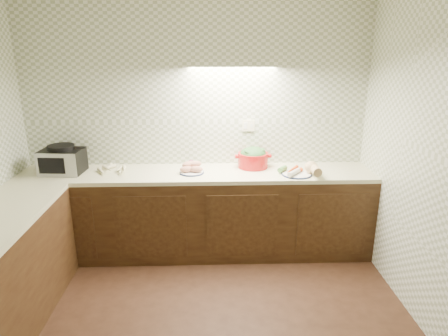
{
  "coord_description": "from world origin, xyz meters",
  "views": [
    {
      "loc": [
        0.15,
        -2.38,
        2.18
      ],
      "look_at": [
        0.27,
        1.25,
        1.02
      ],
      "focal_mm": 32.0,
      "sensor_mm": 36.0,
      "label": 1
    }
  ],
  "objects_px": {
    "toaster_oven": "(62,160)",
    "parsnip_pile": "(113,168)",
    "onion_bowl": "(192,165)",
    "sweet_potato_plate": "(192,169)",
    "dutch_oven": "(253,158)",
    "veg_plate": "(303,170)"
  },
  "relations": [
    {
      "from": "dutch_oven",
      "to": "sweet_potato_plate",
      "type": "bearing_deg",
      "value": -167.86
    },
    {
      "from": "sweet_potato_plate",
      "to": "dutch_oven",
      "type": "relative_size",
      "value": 0.64
    },
    {
      "from": "sweet_potato_plate",
      "to": "veg_plate",
      "type": "distance_m",
      "value": 1.13
    },
    {
      "from": "onion_bowl",
      "to": "veg_plate",
      "type": "distance_m",
      "value": 1.15
    },
    {
      "from": "onion_bowl",
      "to": "veg_plate",
      "type": "bearing_deg",
      "value": -11.9
    },
    {
      "from": "parsnip_pile",
      "to": "sweet_potato_plate",
      "type": "relative_size",
      "value": 1.47
    },
    {
      "from": "sweet_potato_plate",
      "to": "onion_bowl",
      "type": "relative_size",
      "value": 1.95
    },
    {
      "from": "parsnip_pile",
      "to": "onion_bowl",
      "type": "height_order",
      "value": "onion_bowl"
    },
    {
      "from": "toaster_oven",
      "to": "parsnip_pile",
      "type": "distance_m",
      "value": 0.5
    },
    {
      "from": "parsnip_pile",
      "to": "veg_plate",
      "type": "xyz_separation_m",
      "value": [
        1.94,
        -0.19,
        0.02
      ]
    },
    {
      "from": "toaster_oven",
      "to": "dutch_oven",
      "type": "relative_size",
      "value": 1.1
    },
    {
      "from": "toaster_oven",
      "to": "dutch_oven",
      "type": "bearing_deg",
      "value": 8.12
    },
    {
      "from": "parsnip_pile",
      "to": "onion_bowl",
      "type": "relative_size",
      "value": 2.86
    },
    {
      "from": "sweet_potato_plate",
      "to": "toaster_oven",
      "type": "bearing_deg",
      "value": 177.83
    },
    {
      "from": "toaster_oven",
      "to": "veg_plate",
      "type": "height_order",
      "value": "toaster_oven"
    },
    {
      "from": "toaster_oven",
      "to": "onion_bowl",
      "type": "xyz_separation_m",
      "value": [
        1.3,
        0.09,
        -0.1
      ]
    },
    {
      "from": "onion_bowl",
      "to": "dutch_oven",
      "type": "relative_size",
      "value": 0.33
    },
    {
      "from": "sweet_potato_plate",
      "to": "veg_plate",
      "type": "bearing_deg",
      "value": -4.79
    },
    {
      "from": "sweet_potato_plate",
      "to": "dutch_oven",
      "type": "bearing_deg",
      "value": 14.67
    },
    {
      "from": "toaster_oven",
      "to": "parsnip_pile",
      "type": "xyz_separation_m",
      "value": [
        0.48,
        0.05,
        -0.1
      ]
    },
    {
      "from": "toaster_oven",
      "to": "parsnip_pile",
      "type": "bearing_deg",
      "value": 10.35
    },
    {
      "from": "parsnip_pile",
      "to": "veg_plate",
      "type": "bearing_deg",
      "value": -5.64
    }
  ]
}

